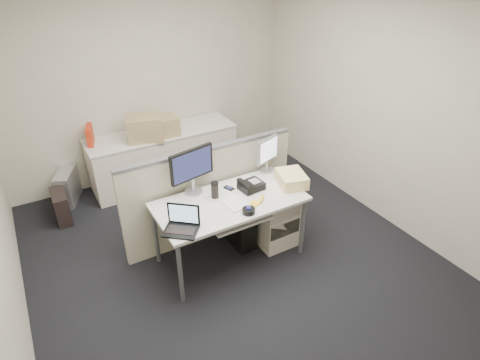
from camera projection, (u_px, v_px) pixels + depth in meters
floor at (231, 257)px, 4.37m from camera, size 4.00×4.50×0.01m
wall_back at (148, 82)px, 5.36m from camera, size 4.00×0.02×2.70m
wall_front at (444, 311)px, 2.01m from camera, size 4.00×0.02×2.70m
wall_right at (383, 106)px, 4.55m from camera, size 0.02×4.50×2.70m
desk at (230, 206)px, 4.03m from camera, size 1.50×0.75×0.73m
keyboard_tray at (239, 219)px, 3.92m from camera, size 0.62×0.32×0.02m
drawer_pedestal at (271, 215)px, 4.48m from camera, size 0.40×0.55×0.65m
cubicle_partition at (211, 195)px, 4.42m from camera, size 2.00×0.06×1.10m
back_counter at (164, 157)px, 5.63m from camera, size 2.00×0.60×0.72m
monitor_main at (192, 171)px, 4.01m from camera, size 0.52×0.29×0.49m
monitor_small at (267, 155)px, 4.42m from camera, size 0.36×0.26×0.40m
laptop at (180, 222)px, 3.51m from camera, size 0.37×0.36×0.22m
trackball at (249, 211)px, 3.80m from camera, size 0.13×0.13×0.05m
desk_phone at (251, 186)px, 4.17m from camera, size 0.26×0.22×0.08m
paper_stack at (236, 203)px, 3.95m from camera, size 0.23×0.28×0.01m
sticky_pad at (255, 203)px, 3.94m from camera, size 0.12×0.12×0.01m
travel_mug at (215, 190)px, 4.01m from camera, size 0.09×0.09×0.16m
banana at (262, 198)px, 4.00m from camera, size 0.14×0.15×0.04m
cellphone at (229, 188)px, 4.19m from camera, size 0.09×0.12×0.01m
manila_folders at (292, 179)px, 4.24m from camera, size 0.35×0.41×0.13m
keyboard at (241, 213)px, 3.96m from camera, size 0.53×0.30×0.03m
pc_tower_desk at (237, 224)px, 4.49m from camera, size 0.21×0.50×0.46m
pc_tower_spare_dark at (61, 207)px, 4.86m from camera, size 0.17×0.41×0.38m
pc_tower_spare_silver at (68, 187)px, 5.21m from camera, size 0.36×0.50×0.43m
cardboard_box_left at (145, 129)px, 5.16m from camera, size 0.51×0.43×0.33m
cardboard_box_right at (164, 127)px, 5.29m from camera, size 0.39×0.31×0.27m
red_binder at (90, 136)px, 5.06m from camera, size 0.14×0.28×0.26m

